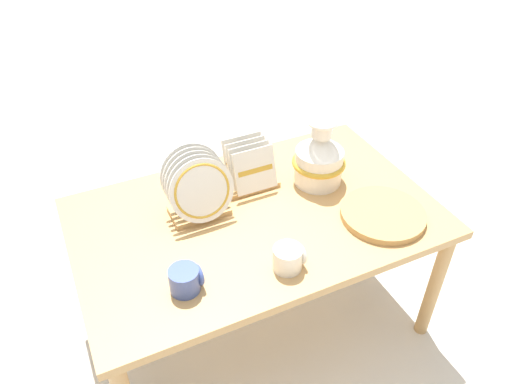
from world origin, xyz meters
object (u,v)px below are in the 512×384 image
(dish_rack_round_plates, at_px, (198,190))
(mug_cream_glaze, at_px, (289,258))
(dish_rack_square_plates, at_px, (249,172))
(ceramic_vase, at_px, (319,157))
(wicker_charger_stack, at_px, (383,214))
(mug_cobalt_glaze, at_px, (186,280))

(dish_rack_round_plates, height_order, mug_cream_glaze, dish_rack_round_plates)
(dish_rack_square_plates, bearing_deg, mug_cream_glaze, -98.59)
(dish_rack_round_plates, xyz_separation_m, mug_cream_glaze, (0.17, -0.39, -0.07))
(ceramic_vase, distance_m, wicker_charger_stack, 0.34)
(dish_rack_round_plates, bearing_deg, mug_cobalt_glaze, -116.74)
(dish_rack_square_plates, xyz_separation_m, wicker_charger_stack, (0.37, -0.40, -0.05))
(ceramic_vase, height_order, mug_cobalt_glaze, ceramic_vase)
(wicker_charger_stack, bearing_deg, ceramic_vase, 109.41)
(mug_cream_glaze, height_order, mug_cobalt_glaze, same)
(dish_rack_square_plates, xyz_separation_m, mug_cream_glaze, (-0.07, -0.47, -0.02))
(ceramic_vase, xyz_separation_m, mug_cream_glaze, (-0.34, -0.38, -0.07))
(dish_rack_square_plates, bearing_deg, dish_rack_round_plates, -161.14)
(ceramic_vase, bearing_deg, dish_rack_round_plates, 178.97)
(ceramic_vase, relative_size, dish_rack_round_plates, 1.12)
(dish_rack_square_plates, height_order, wicker_charger_stack, dish_rack_square_plates)
(dish_rack_round_plates, distance_m, dish_rack_square_plates, 0.26)
(dish_rack_square_plates, bearing_deg, wicker_charger_stack, -46.79)
(dish_rack_round_plates, relative_size, dish_rack_square_plates, 1.18)
(dish_rack_round_plates, relative_size, mug_cream_glaze, 2.40)
(dish_rack_round_plates, xyz_separation_m, wicker_charger_stack, (0.62, -0.31, -0.10))
(dish_rack_square_plates, height_order, mug_cream_glaze, dish_rack_square_plates)
(ceramic_vase, distance_m, dish_rack_square_plates, 0.29)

